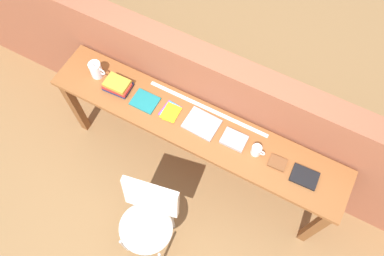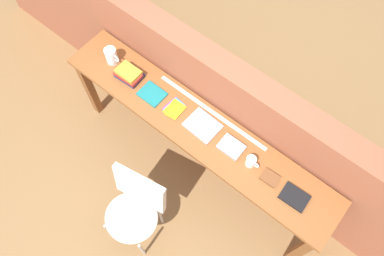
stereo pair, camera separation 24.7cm
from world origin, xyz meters
name	(u,v)px [view 1 (the left image)]	position (x,y,z in m)	size (l,w,h in m)	color
ground_plane	(180,190)	(0.00, 0.00, 0.00)	(40.00, 40.00, 0.00)	olive
brick_wall_back	(213,105)	(0.00, 0.64, 0.66)	(6.00, 0.20, 1.32)	#935138
sideboard	(195,132)	(0.00, 0.30, 0.74)	(2.50, 0.44, 0.88)	brown
chair_white_moulded	(148,217)	(-0.02, -0.45, 0.53)	(0.52, 0.53, 0.89)	silver
pitcher_white	(96,70)	(-0.93, 0.33, 0.96)	(0.14, 0.10, 0.18)	white
book_stack_leftmost	(117,85)	(-0.71, 0.30, 0.92)	(0.23, 0.17, 0.09)	navy
magazine_cycling	(145,101)	(-0.45, 0.29, 0.89)	(0.21, 0.17, 0.01)	#19757A
pamphlet_pile_colourful	(170,112)	(-0.22, 0.30, 0.89)	(0.15, 0.18, 0.01)	purple
book_open_centre	(202,124)	(0.05, 0.32, 0.89)	(0.26, 0.21, 0.02)	#9E9EA3
book_grey_hardcover	(234,140)	(0.33, 0.32, 0.89)	(0.19, 0.14, 0.03)	#9E9EA3
mug	(257,150)	(0.52, 0.30, 0.92)	(0.11, 0.08, 0.09)	white
leather_journal_brown	(277,163)	(0.69, 0.30, 0.89)	(0.13, 0.10, 0.02)	brown
book_repair_rightmost	(304,177)	(0.91, 0.29, 0.89)	(0.20, 0.14, 0.02)	black
ruler_metal_back_edge	(208,109)	(0.02, 0.47, 0.88)	(1.05, 0.03, 0.00)	silver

